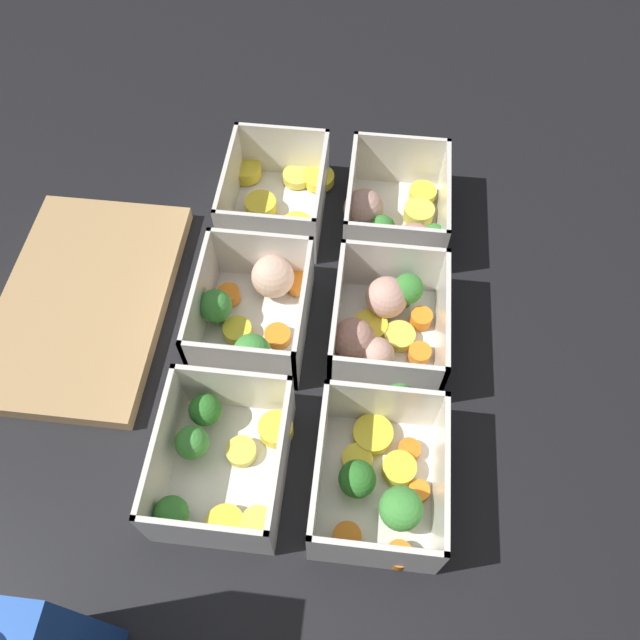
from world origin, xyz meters
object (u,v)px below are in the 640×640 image
(container_near_center, at_px, (384,325))
(container_far_left, at_px, (219,461))
(container_near_right, at_px, (396,217))
(container_far_center, at_px, (254,308))
(container_far_right, at_px, (276,197))
(container_near_left, at_px, (380,482))

(container_near_center, distance_m, container_far_left, 0.22)
(container_near_right, relative_size, container_far_center, 1.00)
(container_far_left, xyz_separation_m, container_far_right, (0.33, -0.00, -0.00))
(container_far_center, distance_m, container_far_right, 0.16)
(container_near_right, xyz_separation_m, container_far_right, (0.02, 0.15, -0.00))
(container_near_left, bearing_deg, container_far_center, 40.23)
(container_far_left, bearing_deg, container_far_right, -0.73)
(container_near_left, distance_m, container_near_center, 0.17)
(container_near_right, relative_size, container_far_left, 1.04)
(container_far_center, relative_size, container_far_right, 1.01)
(container_near_left, relative_size, container_near_center, 1.00)
(container_near_right, height_order, container_far_center, same)
(container_far_center, xyz_separation_m, container_far_right, (0.16, 0.00, -0.00))
(container_far_center, bearing_deg, container_near_center, -92.02)
(container_near_center, height_order, container_far_right, same)
(container_near_center, xyz_separation_m, container_far_right, (0.17, 0.14, -0.00))
(container_near_right, height_order, container_far_right, same)
(container_near_right, relative_size, container_far_right, 1.01)
(container_near_right, xyz_separation_m, container_far_center, (-0.15, 0.14, 0.00))
(container_far_left, xyz_separation_m, container_far_center, (0.17, -0.00, 0.00))
(container_near_center, distance_m, container_far_center, 0.14)
(container_near_center, xyz_separation_m, container_near_right, (0.15, -0.00, 0.00))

